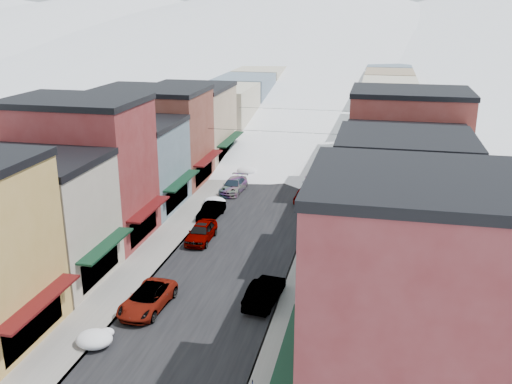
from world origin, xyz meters
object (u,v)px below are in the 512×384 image
at_px(car_dark_hatch, 211,211).
at_px(car_green_sedan, 264,292).
at_px(car_silver_sedan, 201,232).
at_px(streetlamp_near, 314,194).
at_px(car_white_suv, 147,299).
at_px(trash_can, 311,234).

height_order(car_dark_hatch, car_green_sedan, car_green_sedan).
relative_size(car_silver_sedan, streetlamp_near, 1.07).
relative_size(car_silver_sedan, car_green_sedan, 0.98).
bearing_deg(car_dark_hatch, streetlamp_near, 7.28).
distance_m(car_dark_hatch, streetlamp_near, 10.21).
height_order(car_white_suv, car_dark_hatch, car_white_suv).
xyz_separation_m(car_green_sedan, streetlamp_near, (1.52, 15.77, 2.20)).
bearing_deg(car_dark_hatch, trash_can, -14.65).
xyz_separation_m(car_silver_sedan, trash_can, (9.41, 2.14, -0.19)).
relative_size(car_green_sedan, trash_can, 5.21).
bearing_deg(car_dark_hatch, car_green_sedan, -56.60).
distance_m(car_silver_sedan, streetlamp_near, 11.24).
height_order(car_green_sedan, streetlamp_near, streetlamp_near).
xyz_separation_m(car_silver_sedan, streetlamp_near, (9.13, 6.17, 2.19)).
distance_m(car_silver_sedan, trash_can, 9.65).
distance_m(car_white_suv, car_dark_hatch, 17.89).
height_order(car_green_sedan, trash_can, car_green_sedan).
height_order(trash_can, streetlamp_near, streetlamp_near).
distance_m(car_green_sedan, streetlamp_near, 16.00).
bearing_deg(car_green_sedan, car_white_suv, 24.71).
bearing_deg(car_dark_hatch, car_silver_sedan, -77.40).
height_order(car_silver_sedan, car_green_sedan, car_silver_sedan).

